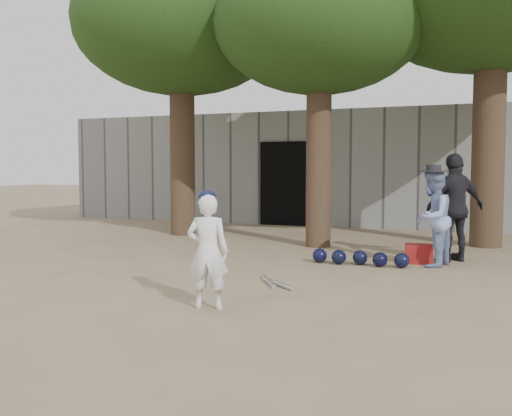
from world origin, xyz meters
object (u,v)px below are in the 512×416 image
at_px(boy_player, 208,252).
at_px(red_bag, 419,254).
at_px(spectator_dark, 455,208).
at_px(spectator_blue, 433,218).

relative_size(boy_player, red_bag, 2.94).
bearing_deg(spectator_dark, red_bag, 0.46).
height_order(spectator_dark, red_bag, spectator_dark).
distance_m(boy_player, red_bag, 4.29).
xyz_separation_m(boy_player, spectator_dark, (2.29, 4.28, 0.26)).
bearing_deg(spectator_dark, spectator_blue, 26.64).
bearing_deg(red_bag, spectator_blue, -45.39).
xyz_separation_m(spectator_blue, spectator_dark, (0.29, 0.63, 0.13)).
distance_m(spectator_blue, spectator_dark, 0.70).
bearing_deg(spectator_blue, red_bag, -120.34).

